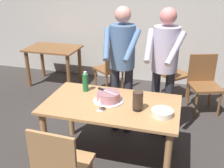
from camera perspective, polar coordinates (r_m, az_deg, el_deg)
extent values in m
plane|color=#383330|center=(3.35, -0.10, -15.65)|extent=(14.00, 14.00, 0.00)
cube|color=beige|center=(5.26, 8.06, 14.77)|extent=(10.00, 0.12, 2.70)
cube|color=tan|center=(2.94, -0.11, -4.43)|extent=(1.49, 0.85, 0.03)
cylinder|color=tan|center=(3.10, -14.22, -11.78)|extent=(0.07, 0.07, 0.72)
cylinder|color=tan|center=(2.77, 11.80, -16.24)|extent=(0.07, 0.07, 0.72)
cylinder|color=tan|center=(3.62, -8.88, -5.85)|extent=(0.07, 0.07, 0.72)
cylinder|color=tan|center=(3.35, 12.82, -8.80)|extent=(0.07, 0.07, 0.72)
cylinder|color=silver|center=(2.98, -0.78, -3.64)|extent=(0.34, 0.34, 0.01)
cylinder|color=#D18C93|center=(2.96, -0.79, -2.76)|extent=(0.26, 0.26, 0.09)
cylinder|color=#926267|center=(2.93, -0.80, -1.90)|extent=(0.25, 0.25, 0.01)
cube|color=silver|center=(2.92, -0.51, -1.83)|extent=(0.19, 0.11, 0.00)
cube|color=black|center=(3.00, -2.33, -1.12)|extent=(0.08, 0.06, 0.02)
cylinder|color=white|center=(2.75, 10.75, -6.53)|extent=(0.22, 0.22, 0.01)
cylinder|color=white|center=(2.75, 10.77, -6.35)|extent=(0.22, 0.22, 0.01)
cylinder|color=white|center=(2.74, 10.78, -6.17)|extent=(0.22, 0.22, 0.01)
cylinder|color=white|center=(2.74, 10.80, -5.99)|extent=(0.22, 0.22, 0.01)
cylinder|color=white|center=(2.73, 10.81, -5.80)|extent=(0.22, 0.22, 0.01)
cylinder|color=white|center=(2.73, 10.83, -5.62)|extent=(0.22, 0.22, 0.01)
cylinder|color=silver|center=(2.79, -2.64, -5.71)|extent=(0.07, 0.07, 0.00)
cylinder|color=silver|center=(2.77, -2.65, -5.04)|extent=(0.01, 0.01, 0.07)
cone|color=silver|center=(2.74, -2.68, -3.76)|extent=(0.08, 0.08, 0.07)
cylinder|color=#1E6B38|center=(3.21, -5.73, 0.31)|extent=(0.07, 0.07, 0.22)
cylinder|color=silver|center=(3.16, -5.82, 2.40)|extent=(0.04, 0.04, 0.03)
cylinder|color=black|center=(2.81, 5.50, -5.30)|extent=(0.10, 0.10, 0.03)
cylinder|color=#3F2D23|center=(2.76, 5.58, -3.38)|extent=(0.11, 0.11, 0.18)
cylinder|color=#2D2D38|center=(3.61, 3.49, -3.61)|extent=(0.11, 0.11, 0.95)
cylinder|color=#2D2D38|center=(3.64, 0.71, -3.30)|extent=(0.11, 0.11, 0.95)
cylinder|color=#4C6B93|center=(3.36, 2.28, 8.06)|extent=(0.32, 0.32, 0.55)
sphere|color=tan|center=(3.28, 2.39, 14.74)|extent=(0.20, 0.20, 0.20)
cylinder|color=#4C6B93|center=(3.14, 4.39, 8.29)|extent=(0.15, 0.42, 0.34)
cylinder|color=#4C6B93|center=(3.20, -1.17, 8.67)|extent=(0.16, 0.42, 0.34)
cylinder|color=#2D2D38|center=(3.56, 11.94, -4.50)|extent=(0.11, 0.11, 0.95)
cylinder|color=#2D2D38|center=(3.60, 9.16, -3.97)|extent=(0.11, 0.11, 0.95)
cylinder|color=#B7ADC6|center=(3.31, 11.49, 7.38)|extent=(0.32, 0.32, 0.55)
sphere|color=#D97D78|center=(3.23, 12.06, 14.14)|extent=(0.20, 0.20, 0.20)
cylinder|color=#B7ADC6|center=(3.09, 13.57, 7.46)|extent=(0.22, 0.41, 0.34)
cylinder|color=#B7ADC6|center=(3.16, 8.00, 8.23)|extent=(0.09, 0.42, 0.34)
cube|color=tan|center=(2.63, -10.02, -16.73)|extent=(0.45, 0.45, 0.04)
cylinder|color=tan|center=(2.96, -11.32, -17.14)|extent=(0.04, 0.04, 0.41)
cube|color=tan|center=(2.34, -12.80, -15.07)|extent=(0.44, 0.04, 0.45)
cube|color=brown|center=(5.27, -12.61, 7.49)|extent=(1.00, 0.70, 0.03)
cylinder|color=brown|center=(5.36, -17.65, 3.07)|extent=(0.07, 0.07, 0.71)
cylinder|color=brown|center=(4.96, -9.35, 2.27)|extent=(0.07, 0.07, 0.71)
cylinder|color=brown|center=(5.80, -14.77, 4.90)|extent=(0.07, 0.07, 0.71)
cylinder|color=brown|center=(5.43, -6.96, 4.27)|extent=(0.07, 0.07, 0.71)
cube|color=brown|center=(4.91, -0.68, 3.31)|extent=(0.62, 0.62, 0.04)
cylinder|color=brown|center=(5.04, -3.56, 1.05)|extent=(0.04, 0.04, 0.41)
cylinder|color=brown|center=(5.23, -0.22, 1.94)|extent=(0.04, 0.04, 0.41)
cylinder|color=brown|center=(4.76, -1.16, -0.28)|extent=(0.04, 0.04, 0.41)
cylinder|color=brown|center=(4.96, 2.27, 0.72)|extent=(0.04, 0.04, 0.41)
cube|color=brown|center=(4.68, 0.79, 5.45)|extent=(0.29, 0.37, 0.45)
cube|color=brown|center=(4.39, 19.42, -0.58)|extent=(0.56, 0.56, 0.04)
cylinder|color=brown|center=(4.40, 22.08, -4.15)|extent=(0.04, 0.04, 0.41)
cylinder|color=brown|center=(4.26, 17.63, -4.40)|extent=(0.04, 0.04, 0.41)
cylinder|color=brown|center=(4.70, 20.32, -2.15)|extent=(0.04, 0.04, 0.41)
cylinder|color=brown|center=(4.57, 16.12, -2.31)|extent=(0.04, 0.04, 0.41)
cube|color=brown|center=(4.48, 18.89, 3.34)|extent=(0.43, 0.17, 0.45)
cube|color=brown|center=(4.77, 13.14, 2.06)|extent=(0.62, 0.62, 0.04)
cylinder|color=brown|center=(5.09, 13.00, 0.71)|extent=(0.04, 0.04, 0.41)
cylinder|color=brown|center=(4.86, 15.93, -0.70)|extent=(0.04, 0.04, 0.41)
cylinder|color=brown|center=(4.86, 9.88, -0.13)|extent=(0.04, 0.04, 0.41)
cylinder|color=brown|center=(4.62, 12.81, -1.66)|extent=(0.04, 0.04, 0.41)
cube|color=brown|center=(4.55, 11.55, 4.47)|extent=(0.34, 0.32, 0.45)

